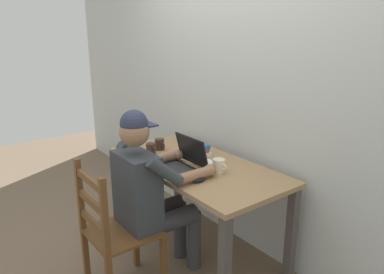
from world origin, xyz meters
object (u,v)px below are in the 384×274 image
at_px(wooden_chair, 115,233).
at_px(coffee_mug_spare, 160,144).
at_px(desk, 196,176).
at_px(coffee_mug_dark, 151,149).
at_px(laptop, 182,162).
at_px(computer_mouse, 199,179).
at_px(coffee_mug_white, 219,166).
at_px(book_stack_main, 198,150).
at_px(seated_person, 151,189).
at_px(landscape_photo_print, 136,149).

height_order(wooden_chair, coffee_mug_spare, wooden_chair).
xyz_separation_m(desk, coffee_mug_dark, (-0.39, -0.15, 0.14)).
height_order(laptop, computer_mouse, laptop).
bearing_deg(coffee_mug_spare, coffee_mug_white, 4.71).
xyz_separation_m(laptop, coffee_mug_dark, (-0.42, -0.01, -0.01)).
bearing_deg(laptop, coffee_mug_spare, 167.09).
height_order(computer_mouse, book_stack_main, book_stack_main).
xyz_separation_m(seated_person, coffee_mug_dark, (-0.46, 0.28, 0.11)).
bearing_deg(book_stack_main, desk, -43.76).
height_order(seated_person, book_stack_main, seated_person).
xyz_separation_m(desk, coffee_mug_spare, (-0.44, -0.04, 0.15)).
xyz_separation_m(wooden_chair, coffee_mug_dark, (-0.46, 0.56, 0.34)).
distance_m(coffee_mug_white, landscape_photo_print, 0.85).
height_order(computer_mouse, coffee_mug_dark, coffee_mug_dark).
bearing_deg(landscape_photo_print, desk, 25.59).
distance_m(seated_person, coffee_mug_dark, 0.55).
xyz_separation_m(seated_person, book_stack_main, (-0.22, 0.58, 0.11)).
xyz_separation_m(laptop, coffee_mug_spare, (-0.47, 0.11, -0.01)).
relative_size(seated_person, landscape_photo_print, 9.53).
relative_size(seated_person, computer_mouse, 12.38).
distance_m(seated_person, landscape_photo_print, 0.70).
relative_size(computer_mouse, book_stack_main, 0.48).
height_order(desk, wooden_chair, wooden_chair).
bearing_deg(laptop, coffee_mug_dark, -178.84).
bearing_deg(wooden_chair, desk, 95.78).
relative_size(coffee_mug_white, book_stack_main, 0.58).
bearing_deg(landscape_photo_print, seated_person, -13.18).
height_order(seated_person, landscape_photo_print, seated_person).
xyz_separation_m(wooden_chair, laptop, (-0.04, 0.57, 0.34)).
bearing_deg(computer_mouse, laptop, 168.69).
relative_size(coffee_mug_white, coffee_mug_spare, 1.04).
bearing_deg(desk, seated_person, -80.53).
bearing_deg(computer_mouse, seated_person, -132.06).
bearing_deg(coffee_mug_white, computer_mouse, -78.56).
bearing_deg(coffee_mug_white, coffee_mug_spare, -175.29).
relative_size(coffee_mug_dark, landscape_photo_print, 0.89).
xyz_separation_m(desk, book_stack_main, (-0.15, 0.15, 0.14)).
height_order(seated_person, coffee_mug_dark, seated_person).
bearing_deg(coffee_mug_dark, computer_mouse, -3.62).
distance_m(coffee_mug_white, coffee_mug_spare, 0.69).
height_order(wooden_chair, computer_mouse, wooden_chair).
height_order(book_stack_main, landscape_photo_print, book_stack_main).
bearing_deg(seated_person, coffee_mug_spare, 142.39).
bearing_deg(computer_mouse, wooden_chair, -112.43).
xyz_separation_m(seated_person, coffee_mug_white, (0.17, 0.45, 0.11)).
xyz_separation_m(laptop, book_stack_main, (-0.18, 0.29, -0.01)).
bearing_deg(desk, landscape_photo_print, -161.71).
height_order(coffee_mug_white, book_stack_main, coffee_mug_white).
distance_m(coffee_mug_dark, book_stack_main, 0.38).
bearing_deg(desk, computer_mouse, -34.49).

